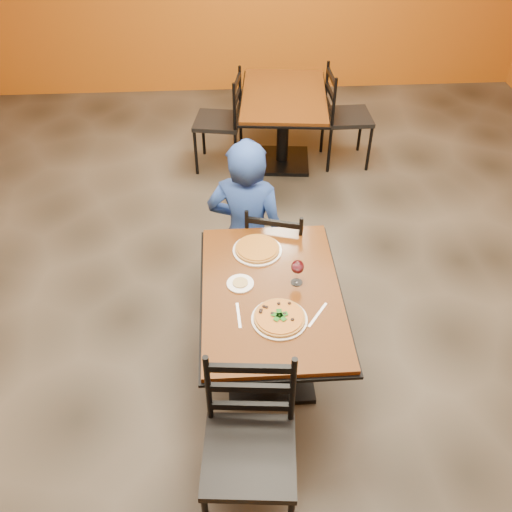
{
  "coord_description": "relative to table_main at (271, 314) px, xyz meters",
  "views": [
    {
      "loc": [
        -0.23,
        -2.76,
        2.98
      ],
      "look_at": [
        -0.08,
        -0.3,
        0.85
      ],
      "focal_mm": 38.37,
      "sensor_mm": 36.0,
      "label": 1
    }
  ],
  "objects": [
    {
      "name": "wine_glass",
      "position": [
        0.15,
        0.06,
        0.28
      ],
      "size": [
        0.08,
        0.08,
        0.18
      ],
      "primitive_type": null,
      "color": "white",
      "rests_on": "table_main"
    },
    {
      "name": "side_plate",
      "position": [
        -0.18,
        0.07,
        0.2
      ],
      "size": [
        0.16,
        0.16,
        0.01
      ],
      "primitive_type": "cylinder",
      "color": "white",
      "rests_on": "table_main"
    },
    {
      "name": "pizza_main",
      "position": [
        0.02,
        -0.23,
        0.21
      ],
      "size": [
        0.28,
        0.28,
        0.02
      ],
      "primitive_type": "cylinder",
      "color": "maroon",
      "rests_on": "plate_main"
    },
    {
      "name": "chair_second_left",
      "position": [
        -0.3,
        2.66,
        -0.07
      ],
      "size": [
        0.51,
        0.51,
        0.97
      ],
      "primitive_type": null,
      "rotation": [
        0.0,
        0.0,
        -1.74
      ],
      "color": "black",
      "rests_on": "floor"
    },
    {
      "name": "plate_main",
      "position": [
        0.02,
        -0.23,
        0.2
      ],
      "size": [
        0.31,
        0.31,
        0.01
      ],
      "primitive_type": "cylinder",
      "color": "white",
      "rests_on": "table_main"
    },
    {
      "name": "pizza_far",
      "position": [
        -0.06,
        0.36,
        0.21
      ],
      "size": [
        0.28,
        0.28,
        0.02
      ],
      "primitive_type": "cylinder",
      "color": "gold",
      "rests_on": "plate_far"
    },
    {
      "name": "table_main",
      "position": [
        0.0,
        0.0,
        0.0
      ],
      "size": [
        0.83,
        1.23,
        0.75
      ],
      "color": "#552B0D",
      "rests_on": "floor"
    },
    {
      "name": "knife",
      "position": [
        0.24,
        -0.21,
        0.2
      ],
      "size": [
        0.13,
        0.18,
        0.0
      ],
      "primitive_type": "cube",
      "rotation": [
        0.0,
        0.0,
        -0.62
      ],
      "color": "silver",
      "rests_on": "table_main"
    },
    {
      "name": "plate_far",
      "position": [
        -0.06,
        0.36,
        0.2
      ],
      "size": [
        0.31,
        0.31,
        0.01
      ],
      "primitive_type": "cylinder",
      "color": "white",
      "rests_on": "table_main"
    },
    {
      "name": "floor",
      "position": [
        0.0,
        0.5,
        -0.56
      ],
      "size": [
        7.0,
        8.0,
        0.01
      ],
      "primitive_type": "cube",
      "color": "black",
      "rests_on": "ground"
    },
    {
      "name": "dip",
      "position": [
        -0.18,
        0.07,
        0.21
      ],
      "size": [
        0.09,
        0.09,
        0.01
      ],
      "primitive_type": "cylinder",
      "color": "tan",
      "rests_on": "side_plate"
    },
    {
      "name": "diner",
      "position": [
        -0.1,
        1.0,
        0.04
      ],
      "size": [
        0.68,
        0.53,
        1.19
      ],
      "primitive_type": "imported",
      "rotation": [
        0.0,
        0.0,
        2.9
      ],
      "color": "navy",
      "rests_on": "floor"
    },
    {
      "name": "chair_main_far",
      "position": [
        0.11,
        0.73,
        -0.11
      ],
      "size": [
        0.49,
        0.49,
        0.88
      ],
      "primitive_type": null,
      "rotation": [
        0.0,
        0.0,
        2.87
      ],
      "color": "black",
      "rests_on": "floor"
    },
    {
      "name": "chair_main_near",
      "position": [
        -0.18,
        -0.89,
        -0.06
      ],
      "size": [
        0.49,
        0.49,
        1.0
      ],
      "primitive_type": null,
      "rotation": [
        0.0,
        0.0,
        -0.09
      ],
      "color": "black",
      "rests_on": "floor"
    },
    {
      "name": "chair_second_right",
      "position": [
        0.99,
        2.66,
        -0.07
      ],
      "size": [
        0.45,
        0.45,
        0.98
      ],
      "primitive_type": null,
      "rotation": [
        0.0,
        0.0,
        1.59
      ],
      "color": "black",
      "rests_on": "floor"
    },
    {
      "name": "table_second",
      "position": [
        0.34,
        2.66,
        -0.0
      ],
      "size": [
        0.94,
        1.29,
        0.75
      ],
      "rotation": [
        0.0,
        0.0,
        -0.1
      ],
      "color": "#552B0D",
      "rests_on": "floor"
    },
    {
      "name": "fork",
      "position": [
        -0.2,
        -0.18,
        0.2
      ],
      "size": [
        0.03,
        0.19,
        0.0
      ],
      "primitive_type": "cube",
      "rotation": [
        0.0,
        0.0,
        0.06
      ],
      "color": "silver",
      "rests_on": "table_main"
    }
  ]
}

